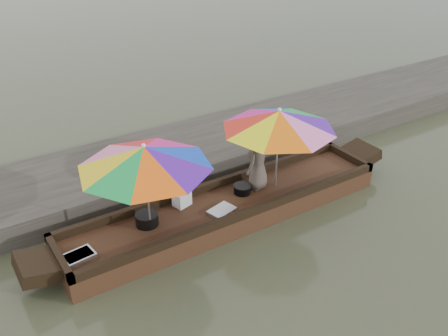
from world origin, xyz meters
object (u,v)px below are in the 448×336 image
cooking_pot (147,219)px  umbrella_stern (277,148)px  tray_crayfish (79,257)px  supply_bag (182,199)px  boat_hull (227,211)px  tray_scallop (222,211)px  charcoal_grill (242,189)px  vendor (258,160)px  umbrella_bow (147,189)px

cooking_pot → umbrella_stern: umbrella_stern is taller
tray_crayfish → supply_bag: supply_bag is taller
boat_hull → supply_bag: supply_bag is taller
tray_scallop → umbrella_stern: 1.53m
boat_hull → charcoal_grill: charcoal_grill is taller
vendor → charcoal_grill: bearing=-22.0°
tray_scallop → tray_crayfish: bearing=177.6°
charcoal_grill → umbrella_bow: bearing=-176.3°
tray_scallop → charcoal_grill: size_ratio=1.48×
boat_hull → cooking_pot: cooking_pot is taller
cooking_pot → tray_crayfish: cooking_pot is taller
cooking_pot → umbrella_bow: size_ratio=0.18×
cooking_pot → vendor: size_ratio=0.33×
boat_hull → tray_scallop: 0.38m
cooking_pot → vendor: 2.28m
tray_scallop → vendor: vendor is taller
boat_hull → tray_scallop: size_ratio=13.19×
charcoal_grill → umbrella_stern: bearing=-10.3°
boat_hull → tray_crayfish: bearing=-177.8°
supply_bag → charcoal_grill: bearing=-12.2°
tray_crayfish → umbrella_bow: bearing=5.0°
cooking_pot → umbrella_bow: 0.69m
supply_bag → boat_hull: bearing=-27.2°
tray_crayfish → tray_scallop: size_ratio=1.00×
cooking_pot → boat_hull: bearing=-6.3°
supply_bag → umbrella_stern: 1.93m
tray_crayfish → tray_scallop: tray_crayfish is taller
tray_crayfish → charcoal_grill: (3.11, 0.23, 0.03)m
tray_scallop → umbrella_bow: bearing=170.5°
supply_bag → umbrella_bow: umbrella_bow is taller
tray_scallop → vendor: 1.19m
vendor → boat_hull: bearing=-14.8°
boat_hull → umbrella_stern: umbrella_stern is taller
tray_crayfish → charcoal_grill: charcoal_grill is taller
cooking_pot → supply_bag: 0.79m
tray_scallop → umbrella_stern: umbrella_stern is taller
tray_scallop → umbrella_bow: umbrella_bow is taller
charcoal_grill → tray_crayfish: bearing=-175.8°
cooking_pot → charcoal_grill: (1.88, -0.04, -0.03)m
umbrella_bow → tray_crayfish: bearing=-175.0°
tray_scallop → vendor: size_ratio=0.40×
boat_hull → umbrella_stern: bearing=0.0°
supply_bag → umbrella_stern: umbrella_stern is taller
tray_crayfish → charcoal_grill: 3.12m
umbrella_bow → charcoal_grill: bearing=3.7°
tray_scallop → umbrella_stern: size_ratio=0.22×
boat_hull → cooking_pot: bearing=173.7°
boat_hull → cooking_pot: (-1.47, 0.16, 0.27)m
cooking_pot → tray_crayfish: (-1.24, -0.27, -0.05)m
vendor → umbrella_stern: umbrella_stern is taller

